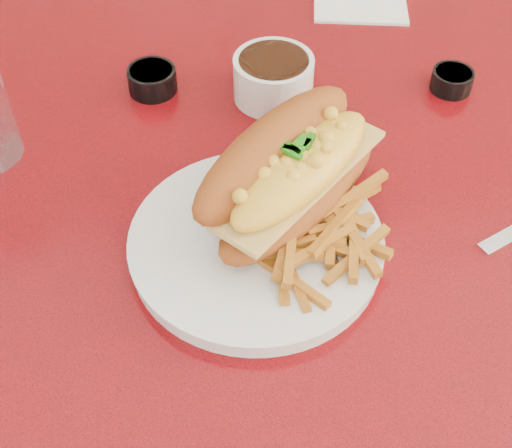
{
  "coord_description": "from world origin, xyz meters",
  "views": [
    {
      "loc": [
        -0.14,
        -0.59,
        1.32
      ],
      "look_at": [
        -0.13,
        -0.13,
        0.81
      ],
      "focal_mm": 50.0,
      "sensor_mm": 36.0,
      "label": 1
    }
  ],
  "objects_px": {
    "mac_hoagie": "(291,170)",
    "gravy_ramekin": "(273,77)",
    "diner_table": "(357,256)",
    "sauce_cup_left": "(152,79)",
    "booth_bench_far": "(307,81)",
    "dinner_plate": "(256,244)",
    "sauce_cup_right": "(452,80)",
    "fork": "(307,208)"
  },
  "relations": [
    {
      "from": "diner_table",
      "to": "fork",
      "type": "height_order",
      "value": "fork"
    },
    {
      "from": "diner_table",
      "to": "dinner_plate",
      "type": "xyz_separation_m",
      "value": [
        -0.13,
        -0.13,
        0.17
      ]
    },
    {
      "from": "diner_table",
      "to": "sauce_cup_left",
      "type": "height_order",
      "value": "sauce_cup_left"
    },
    {
      "from": "mac_hoagie",
      "to": "gravy_ramekin",
      "type": "bearing_deg",
      "value": 42.84
    },
    {
      "from": "fork",
      "to": "sauce_cup_left",
      "type": "height_order",
      "value": "sauce_cup_left"
    },
    {
      "from": "sauce_cup_right",
      "to": "dinner_plate",
      "type": "bearing_deg",
      "value": -133.08
    },
    {
      "from": "booth_bench_far",
      "to": "sauce_cup_right",
      "type": "relative_size",
      "value": 19.52
    },
    {
      "from": "diner_table",
      "to": "booth_bench_far",
      "type": "distance_m",
      "value": 0.87
    },
    {
      "from": "mac_hoagie",
      "to": "gravy_ramekin",
      "type": "height_order",
      "value": "mac_hoagie"
    },
    {
      "from": "diner_table",
      "to": "dinner_plate",
      "type": "bearing_deg",
      "value": -136.47
    },
    {
      "from": "dinner_plate",
      "to": "sauce_cup_right",
      "type": "distance_m",
      "value": 0.36
    },
    {
      "from": "dinner_plate",
      "to": "diner_table",
      "type": "bearing_deg",
      "value": 43.53
    },
    {
      "from": "booth_bench_far",
      "to": "dinner_plate",
      "type": "distance_m",
      "value": 1.07
    },
    {
      "from": "mac_hoagie",
      "to": "fork",
      "type": "distance_m",
      "value": 0.05
    },
    {
      "from": "dinner_plate",
      "to": "sauce_cup_right",
      "type": "relative_size",
      "value": 5.22
    },
    {
      "from": "fork",
      "to": "gravy_ramekin",
      "type": "height_order",
      "value": "gravy_ramekin"
    },
    {
      "from": "sauce_cup_right",
      "to": "mac_hoagie",
      "type": "bearing_deg",
      "value": -134.78
    },
    {
      "from": "booth_bench_far",
      "to": "gravy_ramekin",
      "type": "bearing_deg",
      "value": -99.0
    },
    {
      "from": "fork",
      "to": "gravy_ramekin",
      "type": "xyz_separation_m",
      "value": [
        -0.03,
        0.21,
        0.01
      ]
    },
    {
      "from": "gravy_ramekin",
      "to": "sauce_cup_right",
      "type": "relative_size",
      "value": 1.8
    },
    {
      "from": "dinner_plate",
      "to": "fork",
      "type": "relative_size",
      "value": 2.01
    },
    {
      "from": "diner_table",
      "to": "gravy_ramekin",
      "type": "relative_size",
      "value": 11.1
    },
    {
      "from": "booth_bench_far",
      "to": "dinner_plate",
      "type": "height_order",
      "value": "booth_bench_far"
    },
    {
      "from": "booth_bench_far",
      "to": "sauce_cup_right",
      "type": "distance_m",
      "value": 0.84
    },
    {
      "from": "dinner_plate",
      "to": "mac_hoagie",
      "type": "distance_m",
      "value": 0.08
    },
    {
      "from": "mac_hoagie",
      "to": "fork",
      "type": "relative_size",
      "value": 1.61
    },
    {
      "from": "fork",
      "to": "sauce_cup_left",
      "type": "distance_m",
      "value": 0.29
    },
    {
      "from": "dinner_plate",
      "to": "gravy_ramekin",
      "type": "distance_m",
      "value": 0.25
    },
    {
      "from": "mac_hoagie",
      "to": "sauce_cup_right",
      "type": "distance_m",
      "value": 0.3
    },
    {
      "from": "sauce_cup_left",
      "to": "sauce_cup_right",
      "type": "bearing_deg",
      "value": -0.24
    },
    {
      "from": "gravy_ramekin",
      "to": "dinner_plate",
      "type": "bearing_deg",
      "value": -95.35
    },
    {
      "from": "dinner_plate",
      "to": "gravy_ramekin",
      "type": "height_order",
      "value": "gravy_ramekin"
    },
    {
      "from": "booth_bench_far",
      "to": "mac_hoagie",
      "type": "height_order",
      "value": "booth_bench_far"
    },
    {
      "from": "fork",
      "to": "sauce_cup_right",
      "type": "bearing_deg",
      "value": -57.24
    },
    {
      "from": "mac_hoagie",
      "to": "sauce_cup_right",
      "type": "bearing_deg",
      "value": -5.43
    },
    {
      "from": "booth_bench_far",
      "to": "mac_hoagie",
      "type": "relative_size",
      "value": 4.69
    },
    {
      "from": "booth_bench_far",
      "to": "fork",
      "type": "height_order",
      "value": "booth_bench_far"
    },
    {
      "from": "booth_bench_far",
      "to": "fork",
      "type": "distance_m",
      "value": 1.03
    },
    {
      "from": "dinner_plate",
      "to": "mac_hoagie",
      "type": "height_order",
      "value": "mac_hoagie"
    },
    {
      "from": "booth_bench_far",
      "to": "sauce_cup_right",
      "type": "xyz_separation_m",
      "value": [
        0.11,
        -0.67,
        0.5
      ]
    },
    {
      "from": "booth_bench_far",
      "to": "fork",
      "type": "xyz_separation_m",
      "value": [
        -0.08,
        -0.89,
        0.5
      ]
    },
    {
      "from": "mac_hoagie",
      "to": "sauce_cup_right",
      "type": "height_order",
      "value": "mac_hoagie"
    }
  ]
}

